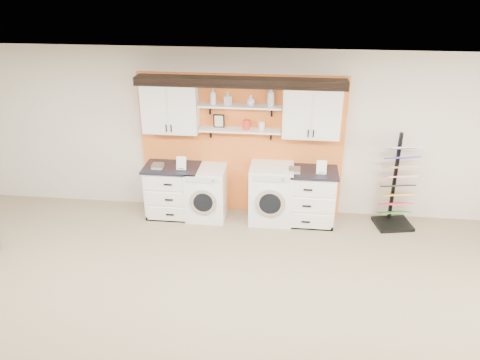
# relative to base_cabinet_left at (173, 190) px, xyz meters

# --- Properties ---
(ceiling) EXTENTS (10.00, 10.00, 0.00)m
(ceiling) POSITION_rel_base_cabinet_left_xyz_m (1.13, -3.64, 2.35)
(ceiling) COLOR white
(ceiling) RESTS_ON wall_back
(wall_back) EXTENTS (10.00, 0.00, 10.00)m
(wall_back) POSITION_rel_base_cabinet_left_xyz_m (1.13, 0.36, 0.95)
(wall_back) COLOR beige
(wall_back) RESTS_ON floor
(accent_panel) EXTENTS (3.40, 0.07, 2.40)m
(accent_panel) POSITION_rel_base_cabinet_left_xyz_m (1.13, 0.32, 0.75)
(accent_panel) COLOR orange
(accent_panel) RESTS_ON wall_back
(upper_cabinet_left) EXTENTS (0.90, 0.35, 0.84)m
(upper_cabinet_left) POSITION_rel_base_cabinet_left_xyz_m (0.00, 0.15, 1.43)
(upper_cabinet_left) COLOR white
(upper_cabinet_left) RESTS_ON wall_back
(upper_cabinet_right) EXTENTS (0.90, 0.35, 0.84)m
(upper_cabinet_right) POSITION_rel_base_cabinet_left_xyz_m (2.26, 0.15, 1.43)
(upper_cabinet_right) COLOR white
(upper_cabinet_right) RESTS_ON wall_back
(shelf_lower) EXTENTS (1.32, 0.28, 0.03)m
(shelf_lower) POSITION_rel_base_cabinet_left_xyz_m (1.13, 0.16, 1.08)
(shelf_lower) COLOR white
(shelf_lower) RESTS_ON wall_back
(shelf_upper) EXTENTS (1.32, 0.28, 0.03)m
(shelf_upper) POSITION_rel_base_cabinet_left_xyz_m (1.13, 0.16, 1.48)
(shelf_upper) COLOR white
(shelf_upper) RESTS_ON wall_back
(crown_molding) EXTENTS (3.30, 0.41, 0.13)m
(crown_molding) POSITION_rel_base_cabinet_left_xyz_m (1.13, 0.17, 1.87)
(crown_molding) COLOR black
(crown_molding) RESTS_ON wall_back
(picture_frame) EXTENTS (0.18, 0.02, 0.22)m
(picture_frame) POSITION_rel_base_cabinet_left_xyz_m (0.78, 0.21, 1.20)
(picture_frame) COLOR black
(picture_frame) RESTS_ON shelf_lower
(canister_red) EXTENTS (0.11, 0.11, 0.16)m
(canister_red) POSITION_rel_base_cabinet_left_xyz_m (1.23, 0.16, 1.17)
(canister_red) COLOR red
(canister_red) RESTS_ON shelf_lower
(canister_cream) EXTENTS (0.10, 0.10, 0.14)m
(canister_cream) POSITION_rel_base_cabinet_left_xyz_m (1.48, 0.16, 1.16)
(canister_cream) COLOR silver
(canister_cream) RESTS_ON shelf_lower
(base_cabinet_left) EXTENTS (0.93, 0.66, 0.91)m
(base_cabinet_left) POSITION_rel_base_cabinet_left_xyz_m (0.00, 0.00, 0.00)
(base_cabinet_left) COLOR white
(base_cabinet_left) RESTS_ON floor
(base_cabinet_right) EXTENTS (0.96, 0.66, 0.94)m
(base_cabinet_right) POSITION_rel_base_cabinet_left_xyz_m (2.26, -0.00, 0.02)
(base_cabinet_right) COLOR white
(base_cabinet_right) RESTS_ON floor
(washer) EXTENTS (0.64, 0.71, 0.90)m
(washer) POSITION_rel_base_cabinet_left_xyz_m (0.58, -0.00, -0.00)
(washer) COLOR white
(washer) RESTS_ON floor
(dryer) EXTENTS (0.70, 0.71, 0.98)m
(dryer) POSITION_rel_base_cabinet_left_xyz_m (1.67, -0.00, 0.04)
(dryer) COLOR white
(dryer) RESTS_ON floor
(sample_rack) EXTENTS (0.66, 0.58, 1.58)m
(sample_rack) POSITION_rel_base_cabinet_left_xyz_m (3.71, 0.03, 0.06)
(sample_rack) COLOR black
(sample_rack) RESTS_ON floor
(soap_bottle_a) EXTENTS (0.11, 0.11, 0.27)m
(soap_bottle_a) POSITION_rel_base_cabinet_left_xyz_m (0.70, 0.16, 1.62)
(soap_bottle_a) COLOR silver
(soap_bottle_a) RESTS_ON shelf_upper
(soap_bottle_b) EXTENTS (0.13, 0.13, 0.20)m
(soap_bottle_b) POSITION_rel_base_cabinet_left_xyz_m (0.94, 0.16, 1.59)
(soap_bottle_b) COLOR silver
(soap_bottle_b) RESTS_ON shelf_upper
(soap_bottle_c) EXTENTS (0.14, 0.14, 0.16)m
(soap_bottle_c) POSITION_rel_base_cabinet_left_xyz_m (1.30, 0.16, 1.57)
(soap_bottle_c) COLOR silver
(soap_bottle_c) RESTS_ON shelf_upper
(soap_bottle_d) EXTENTS (0.14, 0.13, 0.31)m
(soap_bottle_d) POSITION_rel_base_cabinet_left_xyz_m (1.61, 0.16, 1.65)
(soap_bottle_d) COLOR silver
(soap_bottle_d) RESTS_ON shelf_upper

